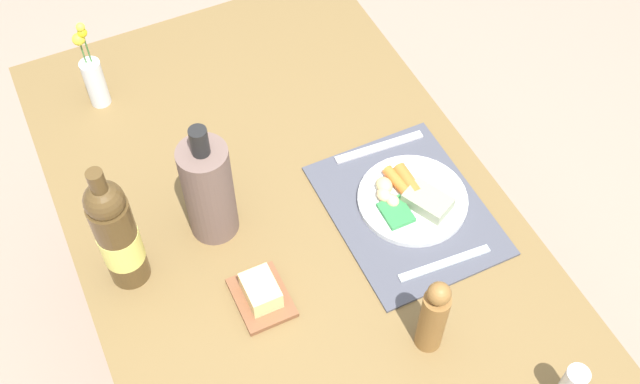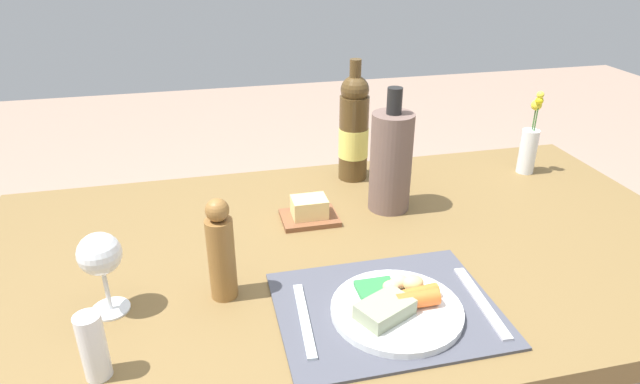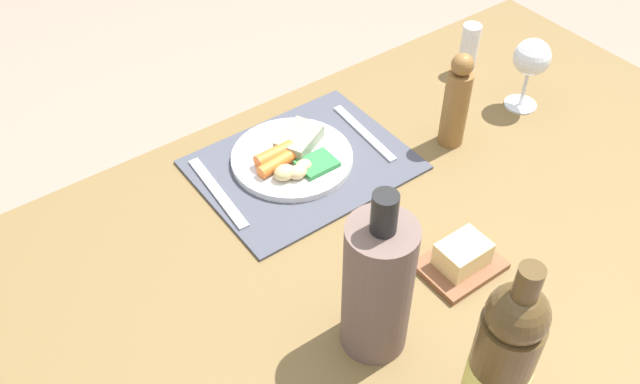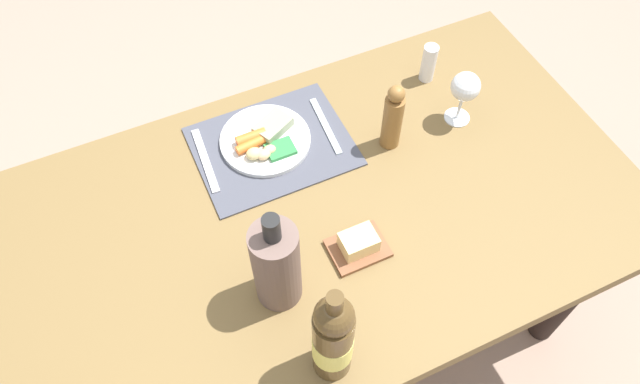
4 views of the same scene
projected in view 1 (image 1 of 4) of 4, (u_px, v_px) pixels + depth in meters
The scene contains 10 objects.
dining_table at pixel (311, 277), 1.64m from camera, with size 1.59×0.88×0.71m.
placemat at pixel (407, 210), 1.63m from camera, with size 0.39×0.31×0.01m, color #464853.
dinner_plate at pixel (411, 198), 1.63m from camera, with size 0.23×0.23×0.04m.
fork at pixel (445, 263), 1.54m from camera, with size 0.02×0.20×0.01m, color silver.
knife at pixel (379, 147), 1.72m from camera, with size 0.02×0.21×0.01m, color silver.
wine_bottle at pixel (117, 234), 1.43m from camera, with size 0.08×0.08×0.32m.
flower_vase at pixel (94, 77), 1.75m from camera, with size 0.05×0.05×0.23m.
cooler_bottle at pixel (209, 190), 1.51m from camera, with size 0.10×0.10×0.30m.
butter_dish at pixel (261, 294), 1.49m from camera, with size 0.13×0.10×0.06m.
pepper_mill at pixel (433, 317), 1.38m from camera, with size 0.05×0.05×0.20m.
Camera 1 is at (-0.76, 0.34, 2.05)m, focal length 43.67 mm.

